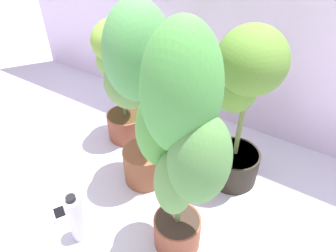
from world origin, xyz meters
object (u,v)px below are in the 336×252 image
object	(u,v)px
potted_plant_center	(137,84)
nutrient_bottle	(77,218)
potted_plant_back_left	(119,71)
hygrometer_box	(62,213)
potted_plant_front_right	(181,142)
potted_plant_back_right	(243,98)

from	to	relation	value
potted_plant_center	nutrient_bottle	xyz separation A→B (m)	(-0.02, -0.44, -0.45)
potted_plant_back_left	hygrometer_box	world-z (taller)	potted_plant_back_left
potted_plant_back_left	nutrient_bottle	world-z (taller)	potted_plant_back_left
potted_plant_center	potted_plant_front_right	distance (m)	0.44
hygrometer_box	nutrient_bottle	distance (m)	0.20
potted_plant_center	hygrometer_box	size ratio (longest dim) A/B	8.56
potted_plant_back_left	potted_plant_back_right	distance (m)	0.71
potted_plant_center	potted_plant_front_right	size ratio (longest dim) A/B	0.94
potted_plant_back_right	hygrometer_box	bearing A→B (deg)	-130.54
potted_plant_front_right	nutrient_bottle	size ratio (longest dim) A/B	3.77
potted_plant_front_right	potted_plant_back_left	bearing A→B (deg)	144.49
potted_plant_center	nutrient_bottle	world-z (taller)	potted_plant_center
potted_plant_center	nutrient_bottle	size ratio (longest dim) A/B	3.56
potted_plant_front_right	nutrient_bottle	bearing A→B (deg)	-153.08
hygrometer_box	potted_plant_front_right	bearing A→B (deg)	-133.29
potted_plant_back_right	potted_plant_front_right	xyz separation A→B (m)	(-0.03, -0.50, 0.09)
potted_plant_center	potted_plant_back_right	xyz separation A→B (m)	(0.39, 0.25, -0.07)
potted_plant_front_right	hygrometer_box	distance (m)	0.81
potted_plant_back_right	hygrometer_box	distance (m)	1.01
potted_plant_back_left	nutrient_bottle	distance (m)	0.80
potted_plant_center	potted_plant_front_right	world-z (taller)	potted_plant_front_right
potted_plant_center	potted_plant_back_left	bearing A→B (deg)	143.03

